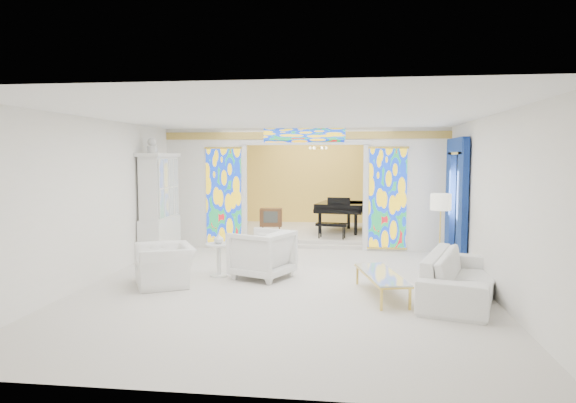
# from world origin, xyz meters

# --- Properties ---
(floor) EXTENTS (12.00, 12.00, 0.00)m
(floor) POSITION_xyz_m (0.00, 0.00, 0.00)
(floor) COLOR silver
(floor) RESTS_ON ground
(ceiling) EXTENTS (7.00, 12.00, 0.02)m
(ceiling) POSITION_xyz_m (0.00, 0.00, 3.00)
(ceiling) COLOR white
(ceiling) RESTS_ON wall_back
(wall_back) EXTENTS (7.00, 0.02, 3.00)m
(wall_back) POSITION_xyz_m (0.00, 6.00, 1.50)
(wall_back) COLOR white
(wall_back) RESTS_ON floor
(wall_front) EXTENTS (7.00, 0.02, 3.00)m
(wall_front) POSITION_xyz_m (0.00, -6.00, 1.50)
(wall_front) COLOR white
(wall_front) RESTS_ON floor
(wall_left) EXTENTS (0.02, 12.00, 3.00)m
(wall_left) POSITION_xyz_m (-3.50, 0.00, 1.50)
(wall_left) COLOR white
(wall_left) RESTS_ON floor
(wall_right) EXTENTS (0.02, 12.00, 3.00)m
(wall_right) POSITION_xyz_m (3.50, 0.00, 1.50)
(wall_right) COLOR white
(wall_right) RESTS_ON floor
(partition_wall) EXTENTS (7.00, 0.22, 3.00)m
(partition_wall) POSITION_xyz_m (0.00, 2.00, 1.65)
(partition_wall) COLOR white
(partition_wall) RESTS_ON floor
(stained_glass_left) EXTENTS (0.90, 0.04, 2.40)m
(stained_glass_left) POSITION_xyz_m (-2.03, 1.89, 1.30)
(stained_glass_left) COLOR gold
(stained_glass_left) RESTS_ON partition_wall
(stained_glass_right) EXTENTS (0.90, 0.04, 2.40)m
(stained_glass_right) POSITION_xyz_m (2.03, 1.89, 1.30)
(stained_glass_right) COLOR gold
(stained_glass_right) RESTS_ON partition_wall
(stained_glass_transom) EXTENTS (2.00, 0.04, 0.34)m
(stained_glass_transom) POSITION_xyz_m (0.00, 1.89, 2.82)
(stained_glass_transom) COLOR gold
(stained_glass_transom) RESTS_ON partition_wall
(alcove_platform) EXTENTS (6.80, 3.80, 0.18)m
(alcove_platform) POSITION_xyz_m (0.00, 4.10, 0.09)
(alcove_platform) COLOR silver
(alcove_platform) RESTS_ON floor
(gold_curtain_back) EXTENTS (6.70, 0.10, 2.90)m
(gold_curtain_back) POSITION_xyz_m (0.00, 5.88, 1.50)
(gold_curtain_back) COLOR #E4BE4F
(gold_curtain_back) RESTS_ON wall_back
(chandelier) EXTENTS (0.48, 0.48, 0.30)m
(chandelier) POSITION_xyz_m (0.20, 4.00, 2.55)
(chandelier) COLOR gold
(chandelier) RESTS_ON ceiling
(blue_drapes) EXTENTS (0.14, 1.85, 2.65)m
(blue_drapes) POSITION_xyz_m (3.40, 0.70, 1.58)
(blue_drapes) COLOR navy
(blue_drapes) RESTS_ON wall_right
(china_cabinet) EXTENTS (0.56, 1.46, 2.72)m
(china_cabinet) POSITION_xyz_m (-3.22, 0.60, 1.17)
(china_cabinet) COLOR silver
(china_cabinet) RESTS_ON floor
(armchair_left) EXTENTS (1.37, 1.43, 0.72)m
(armchair_left) POSITION_xyz_m (-2.15, -1.94, 0.36)
(armchair_left) COLOR white
(armchair_left) RESTS_ON floor
(armchair_right) EXTENTS (1.32, 1.30, 0.92)m
(armchair_right) POSITION_xyz_m (-0.51, -1.20, 0.46)
(armchair_right) COLOR white
(armchair_right) RESTS_ON floor
(sofa) EXTENTS (1.73, 2.74, 0.75)m
(sofa) POSITION_xyz_m (2.95, -2.22, 0.37)
(sofa) COLOR white
(sofa) RESTS_ON floor
(side_table) EXTENTS (0.65, 0.65, 0.64)m
(side_table) POSITION_xyz_m (-1.36, -1.17, 0.42)
(side_table) COLOR silver
(side_table) RESTS_ON floor
(vase) EXTENTS (0.20, 0.20, 0.20)m
(vase) POSITION_xyz_m (-1.36, -1.17, 0.74)
(vase) COLOR silver
(vase) RESTS_ON side_table
(coffee_table) EXTENTS (0.89, 1.79, 0.38)m
(coffee_table) POSITION_xyz_m (1.68, -2.21, 0.35)
(coffee_table) COLOR silver
(coffee_table) RESTS_ON floor
(floor_lamp) EXTENTS (0.47, 0.47, 1.60)m
(floor_lamp) POSITION_xyz_m (2.86, -0.65, 1.36)
(floor_lamp) COLOR gold
(floor_lamp) RESTS_ON floor
(grand_piano) EXTENTS (1.85, 2.59, 1.00)m
(grand_piano) POSITION_xyz_m (1.03, 4.00, 0.86)
(grand_piano) COLOR black
(grand_piano) RESTS_ON alcove_platform
(tv_console) EXTENTS (0.64, 0.47, 0.70)m
(tv_console) POSITION_xyz_m (-1.04, 3.21, 0.63)
(tv_console) COLOR brown
(tv_console) RESTS_ON alcove_platform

